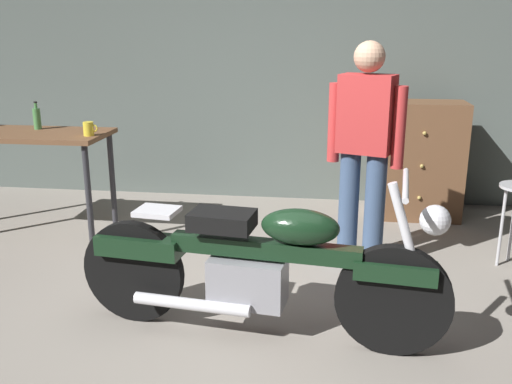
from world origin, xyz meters
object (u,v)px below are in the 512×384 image
at_px(wooden_dresser, 418,160).
at_px(bottle, 37,118).
at_px(motorcycle, 259,265).
at_px(mug_yellow_tall, 89,129).
at_px(person_standing, 365,146).

relative_size(wooden_dresser, bottle, 4.56).
bearing_deg(wooden_dresser, bottle, -167.38).
bearing_deg(wooden_dresser, motorcycle, -116.78).
bearing_deg(mug_yellow_tall, motorcycle, -41.47).
distance_m(person_standing, mug_yellow_tall, 2.23).
relative_size(person_standing, wooden_dresser, 1.52).
xyz_separation_m(wooden_dresser, bottle, (-3.37, -0.75, 0.45)).
bearing_deg(person_standing, mug_yellow_tall, 13.16).
distance_m(motorcycle, person_standing, 1.38).
bearing_deg(person_standing, wooden_dresser, -94.78).
distance_m(motorcycle, wooden_dresser, 2.68).
distance_m(wooden_dresser, bottle, 3.48).
relative_size(wooden_dresser, mug_yellow_tall, 9.09).
bearing_deg(mug_yellow_tall, person_standing, -6.82).
bearing_deg(motorcycle, bottle, 149.66).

